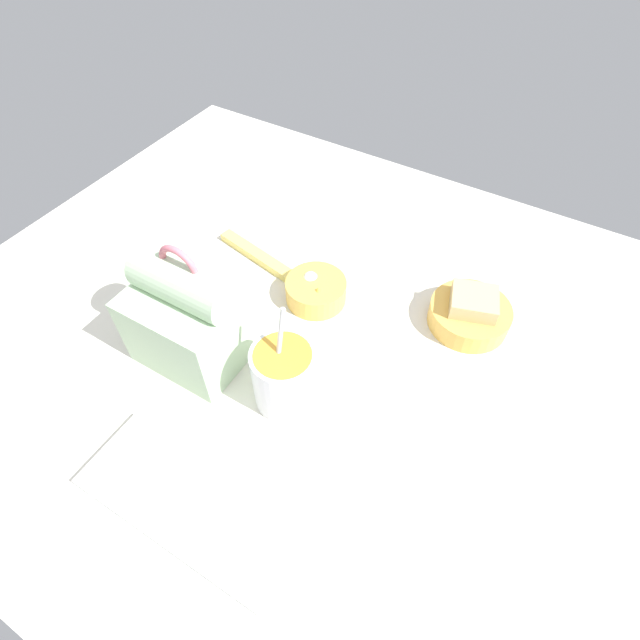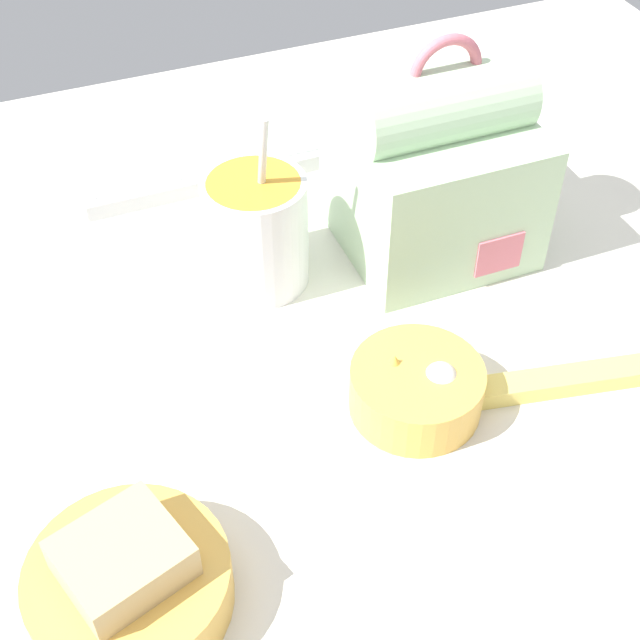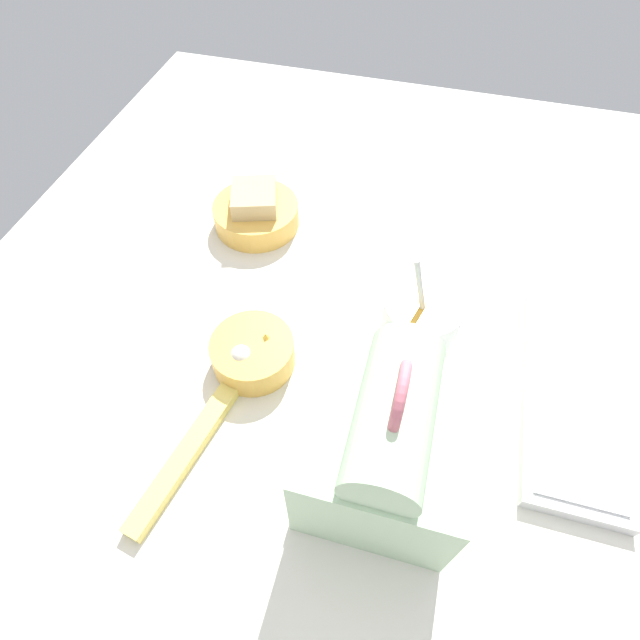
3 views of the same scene
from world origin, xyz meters
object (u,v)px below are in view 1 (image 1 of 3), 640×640
at_px(soup_cup, 284,376).
at_px(chopstick_case, 262,259).
at_px(bento_bowl_sandwich, 470,313).
at_px(keyboard, 190,502).
at_px(bento_bowl_snacks, 316,290).
at_px(lunch_bag, 193,313).

distance_m(soup_cup, chopstick_case, 0.31).
height_order(bento_bowl_sandwich, chopstick_case, bento_bowl_sandwich).
bearing_deg(keyboard, bento_bowl_snacks, -83.02).
bearing_deg(bento_bowl_snacks, keyboard, 96.98).
height_order(soup_cup, bento_bowl_sandwich, soup_cup).
bearing_deg(bento_bowl_sandwich, lunch_bag, 37.26).
height_order(keyboard, chopstick_case, keyboard).
bearing_deg(bento_bowl_snacks, chopstick_case, -12.48).
distance_m(lunch_bag, bento_bowl_snacks, 0.23).
relative_size(soup_cup, bento_bowl_sandwich, 1.33).
bearing_deg(bento_bowl_sandwich, soup_cup, 56.66).
relative_size(soup_cup, bento_bowl_snacks, 1.69).
xyz_separation_m(lunch_bag, soup_cup, (-0.18, 0.01, -0.03)).
bearing_deg(keyboard, lunch_bag, -53.93).
relative_size(keyboard, lunch_bag, 1.38).
distance_m(bento_bowl_sandwich, bento_bowl_snacks, 0.27).
relative_size(lunch_bag, soup_cup, 1.20).
distance_m(keyboard, bento_bowl_sandwich, 0.54).
height_order(lunch_bag, bento_bowl_snacks, lunch_bag).
distance_m(soup_cup, bento_bowl_snacks, 0.21).
xyz_separation_m(soup_cup, bento_bowl_snacks, (0.07, -0.20, -0.03)).
bearing_deg(bento_bowl_sandwich, chopstick_case, 8.05).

